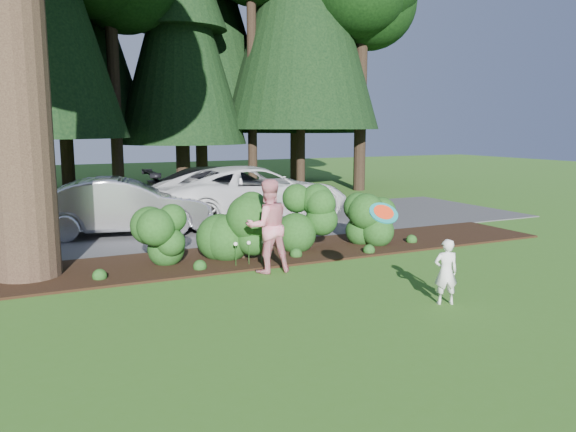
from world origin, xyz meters
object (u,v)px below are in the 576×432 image
(car_silver_wagon, at_px, (123,206))
(car_white_suv, at_px, (254,193))
(car_dark_suv, at_px, (227,190))
(child, at_px, (446,272))
(adult, at_px, (268,226))
(frisbee, at_px, (384,213))

(car_silver_wagon, distance_m, car_white_suv, 4.24)
(car_dark_suv, bearing_deg, car_white_suv, -169.27)
(car_silver_wagon, height_order, child, car_silver_wagon)
(car_silver_wagon, height_order, car_dark_suv, car_dark_suv)
(child, distance_m, adult, 3.77)
(car_white_suv, height_order, frisbee, frisbee)
(car_white_suv, xyz_separation_m, frisbee, (-1.44, -9.11, 0.71))
(car_silver_wagon, bearing_deg, adult, -149.26)
(car_silver_wagon, height_order, adult, adult)
(car_dark_suv, height_order, frisbee, frisbee)
(car_silver_wagon, xyz_separation_m, child, (3.85, -8.63, -0.25))
(child, height_order, adult, adult)
(car_dark_suv, distance_m, child, 11.26)
(car_dark_suv, height_order, adult, adult)
(car_white_suv, height_order, adult, adult)
(car_white_suv, height_order, car_dark_suv, car_white_suv)
(frisbee, bearing_deg, adult, 103.64)
(car_dark_suv, bearing_deg, child, -176.84)
(car_dark_suv, bearing_deg, frisbee, 177.36)
(child, bearing_deg, frisbee, 7.27)
(car_silver_wagon, xyz_separation_m, car_dark_suv, (3.94, 2.63, 0.01))
(car_silver_wagon, bearing_deg, child, -145.68)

